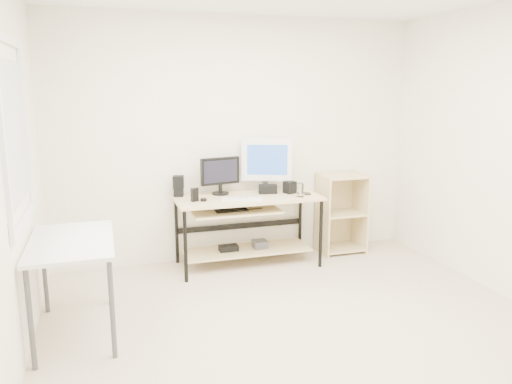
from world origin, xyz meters
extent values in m
cube|color=beige|center=(0.00, 0.00, -0.01)|extent=(4.00, 4.00, 0.01)
cube|color=white|center=(0.00, 2.00, 1.30)|extent=(4.00, 0.01, 2.60)
cube|color=white|center=(-2.00, 0.00, 1.30)|extent=(0.01, 4.00, 2.60)
cube|color=white|center=(-1.98, 0.60, 1.55)|extent=(0.01, 1.00, 1.20)
cube|color=beige|center=(0.00, 1.66, 0.73)|extent=(1.50, 0.65, 0.03)
cube|color=beige|center=(-0.15, 1.60, 0.62)|extent=(0.90, 0.49, 0.02)
cube|color=beige|center=(0.00, 1.71, 0.15)|extent=(1.35, 0.46, 0.02)
cube|color=black|center=(-0.20, 1.60, 0.64)|extent=(0.33, 0.22, 0.01)
cylinder|color=black|center=(0.05, 1.55, 0.64)|extent=(0.14, 0.01, 0.01)
cube|color=#414144|center=(0.15, 1.71, 0.20)|extent=(0.15, 0.15, 0.08)
cube|color=black|center=(-0.20, 1.71, 0.19)|extent=(0.20, 0.12, 0.06)
cylinder|color=black|center=(-0.71, 1.37, 0.36)|extent=(0.04, 0.04, 0.72)
cylinder|color=black|center=(-0.71, 1.94, 0.36)|extent=(0.04, 0.04, 0.72)
cylinder|color=black|center=(0.71, 1.37, 0.36)|extent=(0.04, 0.04, 0.72)
cylinder|color=black|center=(0.71, 1.94, 0.36)|extent=(0.04, 0.04, 0.72)
cube|color=white|center=(-1.68, 0.60, 0.73)|extent=(0.60, 1.00, 0.03)
cylinder|color=#414144|center=(-1.94, 0.14, 0.36)|extent=(0.04, 0.04, 0.72)
cylinder|color=#414144|center=(-1.94, 1.06, 0.36)|extent=(0.04, 0.04, 0.72)
cylinder|color=#414144|center=(-1.42, 0.14, 0.36)|extent=(0.04, 0.04, 0.72)
cylinder|color=#414144|center=(-1.42, 1.06, 0.36)|extent=(0.04, 0.04, 0.72)
cube|color=beige|center=(0.91, 1.78, 0.45)|extent=(0.02, 0.40, 0.90)
cube|color=beige|center=(1.39, 1.78, 0.45)|extent=(0.02, 0.40, 0.90)
cube|color=beige|center=(1.15, 1.97, 0.45)|extent=(0.50, 0.02, 0.90)
cube|color=beige|center=(1.15, 1.78, 0.04)|extent=(0.46, 0.38, 0.02)
cube|color=beige|center=(1.15, 1.78, 0.45)|extent=(0.46, 0.38, 0.02)
cube|color=beige|center=(1.15, 1.78, 0.88)|extent=(0.46, 0.38, 0.02)
cylinder|color=black|center=(-0.25, 1.83, 0.76)|extent=(0.18, 0.18, 0.02)
cylinder|color=black|center=(-0.25, 1.83, 0.81)|extent=(0.04, 0.04, 0.09)
cube|color=black|center=(-0.25, 1.83, 1.00)|extent=(0.43, 0.13, 0.29)
cube|color=black|center=(-0.25, 1.81, 1.00)|extent=(0.36, 0.08, 0.23)
cube|color=silver|center=(0.26, 1.82, 0.76)|extent=(0.19, 0.17, 0.02)
cylinder|color=silver|center=(0.26, 1.82, 0.82)|extent=(0.05, 0.05, 0.11)
cube|color=white|center=(0.26, 1.82, 1.10)|extent=(0.53, 0.24, 0.45)
cube|color=blue|center=(0.26, 1.79, 1.10)|extent=(0.43, 0.16, 0.36)
cube|color=white|center=(-0.10, 1.52, 0.76)|extent=(0.43, 0.23, 0.01)
ellipsoid|color=#BBBBC0|center=(-0.07, 1.52, 0.77)|extent=(0.10, 0.12, 0.04)
cube|color=black|center=(0.24, 1.72, 0.80)|extent=(0.21, 0.12, 0.10)
cube|color=black|center=(-0.69, 1.87, 0.79)|extent=(0.12, 0.12, 0.09)
cube|color=black|center=(-0.69, 1.87, 0.90)|extent=(0.13, 0.13, 0.13)
cube|color=black|center=(0.47, 1.67, 0.81)|extent=(0.14, 0.14, 0.13)
cube|color=black|center=(-0.57, 1.58, 0.82)|extent=(0.08, 0.06, 0.14)
cylinder|color=black|center=(-0.48, 1.57, 0.76)|extent=(0.08, 0.08, 0.03)
cube|color=black|center=(0.64, 1.59, 0.75)|extent=(0.09, 0.13, 0.01)
cylinder|color=olive|center=(0.51, 1.46, 0.75)|extent=(0.11, 0.11, 0.01)
cylinder|color=white|center=(0.51, 1.46, 0.83)|extent=(0.08, 0.08, 0.14)
camera|label=1|loc=(-1.42, -3.20, 1.87)|focal=35.00mm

